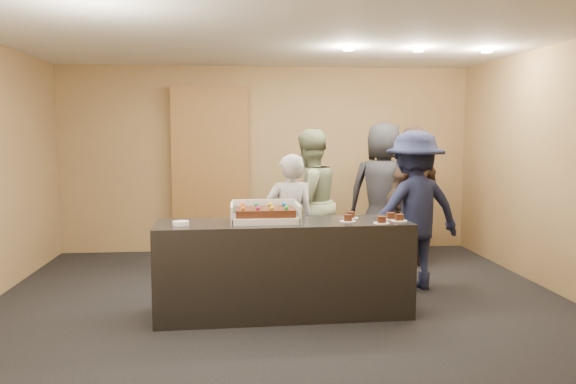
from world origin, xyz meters
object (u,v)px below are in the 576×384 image
Objects in this scene: storage_cabinet at (210,170)px; cake_box at (265,217)px; sheet_cake at (265,212)px; serving_counter at (283,268)px; person_server_grey at (290,224)px; person_sage_man at (308,203)px; plate_stack at (181,223)px; person_brown_extra at (414,196)px; person_navy_man at (414,210)px; person_dark_suit at (384,194)px.

cake_box is at bearing -77.66° from storage_cabinet.
storage_cabinet is at bearing 102.24° from sheet_cake.
person_server_grey is at bearing 78.13° from serving_counter.
serving_counter is 1.60m from person_sage_man.
storage_cabinet reaches higher than person_sage_man.
plate_stack is 0.08× the size of person_brown_extra.
storage_cabinet reaches higher than plate_stack.
storage_cabinet is at bearing -81.32° from person_sage_man.
person_brown_extra is (0.33, 1.02, 0.04)m from person_navy_man.
person_sage_man is (0.61, 1.48, -0.10)m from sheet_cake.
storage_cabinet is 1.35× the size of person_sage_man.
sheet_cake is 0.84m from person_server_grey.
cake_box is 0.37× the size of person_navy_man.
person_server_grey is at bearing 35.92° from person_sage_man.
person_sage_man reaches higher than cake_box.
sheet_cake is at bearing 178.19° from serving_counter.
person_server_grey reaches higher than sheet_cake.
storage_cabinet is at bearing -60.74° from person_brown_extra.
cake_box is 2.55m from person_dark_suit.
storage_cabinet reaches higher than person_brown_extra.
serving_counter is 1.58× the size of person_server_grey.
cake_box is (0.64, -2.92, -0.26)m from storage_cabinet.
person_navy_man is at bearing 173.52° from person_server_grey.
person_brown_extra reaches higher than person_sage_man.
plate_stack is 3.21m from person_dark_suit.
person_dark_suit is at bearing 40.35° from plate_stack.
sheet_cake is 1.87m from person_navy_man.
cake_box is 0.06m from sheet_cake.
plate_stack is at bearing -3.10° from person_brown_extra.
serving_counter is 1.30× the size of person_brown_extra.
serving_counter is at bearing -0.00° from sheet_cake.
person_brown_extra reaches higher than person_server_grey.
cake_box is at bearing 11.39° from person_navy_man.
person_navy_man is at bearing 24.38° from sheet_cake.
sheet_cake is 0.29× the size of person_dark_suit.
sheet_cake is at bearing 8.98° from plate_stack.
person_dark_suit is (1.49, 1.95, 0.49)m from serving_counter.
serving_counter is 2.51m from person_dark_suit.
cake_box is 0.34× the size of person_dark_suit.
person_brown_extra reaches higher than sheet_cake.
person_dark_suit reaches higher than cake_box.
person_server_grey reaches higher than plate_stack.
sheet_cake is (-0.17, 0.00, 0.55)m from serving_counter.
storage_cabinet reaches higher than serving_counter.
person_sage_man is 1.01× the size of person_navy_man.
sheet_cake is 3.69× the size of plate_stack.
person_navy_man is (1.52, 0.77, 0.43)m from serving_counter.
person_navy_man is (1.39, 0.02, 0.12)m from person_server_grey.
person_sage_man is at bearing -119.75° from person_server_grey.
person_server_grey is 0.86× the size of person_navy_man.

